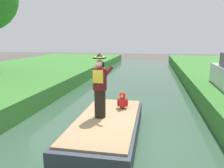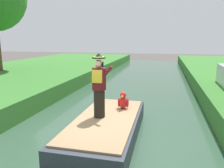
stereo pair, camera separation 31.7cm
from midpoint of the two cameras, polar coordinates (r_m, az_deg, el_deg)
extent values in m
plane|color=#4C4742|center=(6.64, -0.18, -14.62)|extent=(80.00, 80.00, 0.00)
cube|color=#33513D|center=(6.62, -0.18, -14.24)|extent=(6.34, 48.00, 0.10)
cube|color=#333842|center=(6.51, -0.13, -11.52)|extent=(1.83, 4.21, 0.56)
cube|color=#997A56|center=(6.39, -0.13, -9.00)|extent=(1.69, 3.88, 0.05)
cylinder|color=black|center=(6.32, -1.90, -5.08)|extent=(0.32, 0.32, 0.82)
cylinder|color=#561419|center=(6.15, -1.94, 1.35)|extent=(0.40, 0.40, 0.62)
cube|color=gold|center=(5.96, -2.44, 1.98)|extent=(0.28, 0.06, 0.36)
sphere|color=#DBA884|center=(6.09, -1.97, 5.29)|extent=(0.23, 0.23, 0.23)
cylinder|color=black|center=(6.08, -1.98, 6.83)|extent=(0.38, 0.38, 0.03)
cone|color=black|center=(6.07, -1.98, 7.49)|extent=(0.26, 0.26, 0.12)
cylinder|color=gold|center=(6.07, -1.98, 7.07)|extent=(0.29, 0.29, 0.02)
cylinder|color=#561419|center=(6.03, -0.04, 2.88)|extent=(0.38, 0.09, 0.43)
cube|color=black|center=(6.00, -0.92, 5.10)|extent=(0.03, 0.08, 0.15)
ellipsoid|color=red|center=(7.15, 4.23, -4.87)|extent=(0.26, 0.32, 0.40)
sphere|color=red|center=(7.04, 4.21, -2.85)|extent=(0.20, 0.20, 0.20)
cone|color=yellow|center=(6.95, 4.07, -3.14)|extent=(0.09, 0.09, 0.09)
ellipsoid|color=red|center=(7.17, 3.12, -4.80)|extent=(0.08, 0.20, 0.32)
ellipsoid|color=red|center=(7.13, 5.34, -4.94)|extent=(0.08, 0.20, 0.32)
camera|label=1|loc=(0.16, -88.62, 0.29)|focal=34.94mm
camera|label=2|loc=(0.16, 91.38, -0.29)|focal=34.94mm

